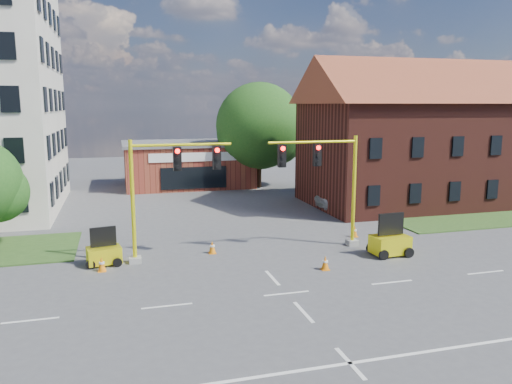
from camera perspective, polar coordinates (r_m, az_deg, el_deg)
ground at (r=21.52m, az=3.51°, el=-11.50°), size 120.00×120.00×0.00m
grass_verge_ne at (r=38.03m, az=25.28°, el=-2.91°), size 14.00×4.00×0.08m
lane_markings at (r=18.94m, az=6.57°, el=-14.63°), size 60.00×36.00×0.01m
brick_shop at (r=49.67m, az=-7.82°, el=3.24°), size 12.40×8.40×4.30m
townhouse_row at (r=42.76m, az=19.74°, el=6.76°), size 21.00×11.00×11.50m
tree_large at (r=48.00m, az=0.84°, el=7.27°), size 8.66×8.25×10.01m
signal_mast_west at (r=25.32m, az=-10.27°, el=0.82°), size 5.30×0.60×6.20m
signal_mast_east at (r=27.50m, az=8.11°, el=1.60°), size 5.30×0.60×6.20m
trailer_west at (r=26.09m, az=-16.98°, el=-6.72°), size 1.77×1.34×1.84m
trailer_east at (r=27.41m, az=15.07°, el=-5.61°), size 1.97×1.37×2.16m
cone_a at (r=25.15m, az=-17.22°, el=-7.92°), size 0.40×0.40×0.70m
cone_b at (r=26.95m, az=-5.03°, el=-6.31°), size 0.40×0.40×0.70m
cone_c at (r=24.49m, az=7.91°, el=-8.04°), size 0.40×0.40×0.70m
cone_d at (r=30.72m, az=11.18°, el=-4.44°), size 0.40×0.40×0.70m
pickup_white at (r=38.76m, az=10.68°, el=-0.86°), size 5.25×2.52×1.44m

